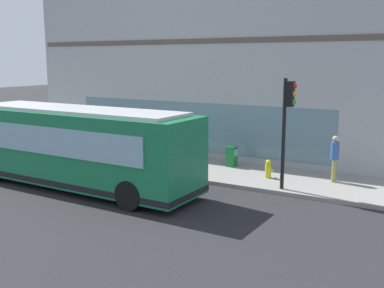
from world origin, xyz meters
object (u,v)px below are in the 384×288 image
object	(u,v)px
newspaper_vending_box	(232,156)
traffic_light_near_corner	(288,113)
pedestrian_near_hydrant	(99,129)
city_bus_nearside	(77,148)
fire_hydrant	(268,169)
pedestrian_near_building_entrance	(335,155)

from	to	relation	value
newspaper_vending_box	traffic_light_near_corner	bearing A→B (deg)	-125.98
pedestrian_near_hydrant	city_bus_nearside	bearing A→B (deg)	-144.73
city_bus_nearside	traffic_light_near_corner	size ratio (longest dim) A/B	2.49
traffic_light_near_corner	fire_hydrant	distance (m)	3.00
city_bus_nearside	fire_hydrant	xyz separation A→B (m)	(4.51, -5.99, -1.04)
pedestrian_near_hydrant	traffic_light_near_corner	bearing A→B (deg)	-104.10
traffic_light_near_corner	pedestrian_near_hydrant	world-z (taller)	traffic_light_near_corner
city_bus_nearside	fire_hydrant	distance (m)	7.57
pedestrian_near_building_entrance	newspaper_vending_box	world-z (taller)	pedestrian_near_building_entrance
traffic_light_near_corner	fire_hydrant	world-z (taller)	traffic_light_near_corner
traffic_light_near_corner	newspaper_vending_box	size ratio (longest dim) A/B	4.50
fire_hydrant	pedestrian_near_hydrant	world-z (taller)	pedestrian_near_hydrant
fire_hydrant	newspaper_vending_box	bearing A→B (deg)	62.66
fire_hydrant	traffic_light_near_corner	bearing A→B (deg)	-138.27
fire_hydrant	pedestrian_near_building_entrance	size ratio (longest dim) A/B	0.41
city_bus_nearside	traffic_light_near_corner	distance (m)	7.96
traffic_light_near_corner	fire_hydrant	xyz separation A→B (m)	(1.28, 1.14, -2.46)
fire_hydrant	pedestrian_near_hydrant	bearing A→B (deg)	81.21
city_bus_nearside	newspaper_vending_box	bearing A→B (deg)	-34.22
city_bus_nearside	pedestrian_near_building_entrance	world-z (taller)	city_bus_nearside
fire_hydrant	pedestrian_near_hydrant	size ratio (longest dim) A/B	0.43
traffic_light_near_corner	pedestrian_near_hydrant	xyz separation A→B (m)	(2.88, 11.45, -1.84)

